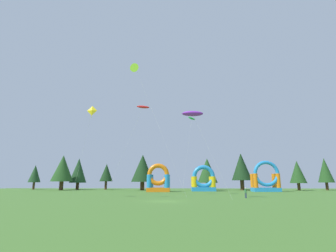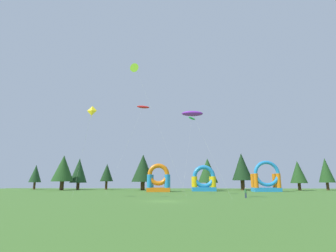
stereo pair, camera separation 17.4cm
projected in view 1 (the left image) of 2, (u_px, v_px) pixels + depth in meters
name	position (u px, v px, depth m)	size (l,w,h in m)	color
ground_plane	(164.00, 201.00, 33.63)	(120.00, 120.00, 0.00)	#47752D
kite_green_parafoil	(192.00, 118.00, 67.03)	(3.98, 4.23, 18.98)	green
kite_lime_delta	(136.00, 69.00, 50.12)	(10.44, 3.13, 24.74)	#8CD826
kite_yellow_diamond	(92.00, 111.00, 41.18)	(4.39, 4.52, 14.08)	yellow
kite_red_parafoil	(143.00, 107.00, 51.93)	(7.93, 1.11, 17.54)	red
kite_purple_parafoil	(192.00, 114.00, 40.55)	(7.11, 2.27, 13.48)	purple
person_far_side	(246.00, 192.00, 40.24)	(0.36, 0.36, 1.59)	navy
inflatable_red_slide	(266.00, 180.00, 64.09)	(6.50, 3.78, 7.51)	#268CD8
inflatable_yellow_castle	(158.00, 181.00, 63.52)	(5.55, 4.67, 6.76)	orange
inflatable_blue_arch	(203.00, 182.00, 67.03)	(6.04, 4.68, 6.58)	#268CD8
tree_row_0	(35.00, 174.00, 80.99)	(3.66, 3.66, 7.50)	#4C331E
tree_row_1	(63.00, 168.00, 75.33)	(6.22, 6.22, 9.96)	#4C331E
tree_row_2	(78.00, 171.00, 79.65)	(5.04, 5.04, 9.40)	#4C331E
tree_row_3	(106.00, 173.00, 80.30)	(4.02, 4.02, 7.78)	#4C331E
tree_row_4	(143.00, 168.00, 75.37)	(6.49, 6.49, 10.19)	#4C331E
tree_row_5	(207.00, 171.00, 76.21)	(5.85, 5.85, 9.14)	#4C331E
tree_row_6	(241.00, 167.00, 75.08)	(5.57, 5.57, 10.39)	#4C331E
tree_row_7	(241.00, 167.00, 78.49)	(5.82, 5.82, 10.74)	#4C331E
tree_row_8	(297.00, 172.00, 72.84)	(4.47, 4.47, 8.19)	#4C331E
tree_row_9	(325.00, 170.00, 74.72)	(4.22, 4.22, 9.11)	#4C331E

